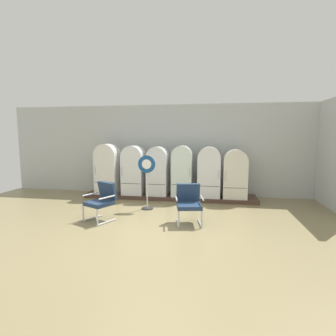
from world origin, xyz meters
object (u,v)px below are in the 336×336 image
at_px(refrigerator_0, 108,167).
at_px(sign_stand, 147,182).
at_px(refrigerator_5, 235,172).
at_px(armchair_left, 102,199).
at_px(refrigerator_4, 209,171).
at_px(armchair_right, 189,202).
at_px(refrigerator_1, 134,168).
at_px(refrigerator_2, 158,169).
at_px(refrigerator_3, 182,169).

xyz_separation_m(refrigerator_0, sign_stand, (1.67, -1.28, -0.23)).
relative_size(refrigerator_0, refrigerator_5, 1.10).
height_order(armchair_left, sign_stand, sign_stand).
relative_size(refrigerator_4, refrigerator_5, 1.05).
relative_size(refrigerator_5, armchair_right, 1.63).
bearing_deg(refrigerator_1, refrigerator_2, -2.11).
bearing_deg(refrigerator_3, refrigerator_5, -0.45).
bearing_deg(sign_stand, armchair_right, -38.54).
distance_m(refrigerator_4, refrigerator_5, 0.79).
distance_m(refrigerator_3, refrigerator_4, 0.84).
xyz_separation_m(refrigerator_0, refrigerator_3, (2.49, 0.03, -0.02)).
bearing_deg(armchair_left, refrigerator_5, 36.26).
xyz_separation_m(refrigerator_1, armchair_right, (2.02, -2.28, -0.45)).
bearing_deg(refrigerator_0, refrigerator_3, 0.68).
distance_m(refrigerator_5, armchair_left, 4.10).
bearing_deg(refrigerator_3, armchair_right, -79.74).
height_order(refrigerator_5, sign_stand, refrigerator_5).
bearing_deg(armchair_right, refrigerator_3, 100.26).
xyz_separation_m(refrigerator_1, refrigerator_2, (0.81, -0.03, -0.01)).
relative_size(armchair_left, armchair_right, 1.00).
bearing_deg(armchair_right, refrigerator_2, 118.13).
bearing_deg(refrigerator_0, armchair_right, -37.96).
height_order(refrigerator_1, armchair_left, refrigerator_1).
bearing_deg(refrigerator_0, armchair_left, -70.86).
bearing_deg(refrigerator_2, armchair_left, -110.14).
xyz_separation_m(refrigerator_0, armchair_right, (2.91, -2.27, -0.48)).
bearing_deg(refrigerator_4, refrigerator_1, 179.37).
distance_m(refrigerator_2, sign_stand, 1.28).
height_order(refrigerator_4, armchair_left, refrigerator_4).
xyz_separation_m(refrigerator_0, armchair_left, (0.83, -2.40, -0.48)).
bearing_deg(sign_stand, refrigerator_3, 57.75).
xyz_separation_m(armchair_left, armchair_right, (2.08, 0.13, 0.00)).
xyz_separation_m(refrigerator_1, armchair_left, (-0.06, -2.41, -0.45)).
height_order(refrigerator_2, armchair_left, refrigerator_2).
xyz_separation_m(refrigerator_3, armchair_right, (0.42, -2.30, -0.46)).
bearing_deg(refrigerator_0, refrigerator_5, 0.23).
bearing_deg(armchair_left, refrigerator_0, 109.14).
bearing_deg(refrigerator_2, sign_stand, -91.72).
distance_m(refrigerator_4, sign_stand, 2.10).
height_order(refrigerator_3, refrigerator_4, refrigerator_3).
bearing_deg(refrigerator_5, refrigerator_1, -179.94).
relative_size(refrigerator_1, refrigerator_3, 0.99).
xyz_separation_m(armchair_left, sign_stand, (0.84, 1.12, 0.24)).
xyz_separation_m(refrigerator_3, sign_stand, (-0.83, -1.31, -0.22)).
bearing_deg(refrigerator_3, armchair_left, -124.40).
xyz_separation_m(refrigerator_5, armchair_right, (-1.21, -2.29, -0.39)).
distance_m(refrigerator_2, refrigerator_4, 1.63).
relative_size(refrigerator_4, armchair_left, 1.72).
xyz_separation_m(refrigerator_2, armchair_right, (1.20, -2.25, -0.44)).
distance_m(refrigerator_5, sign_stand, 2.78).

